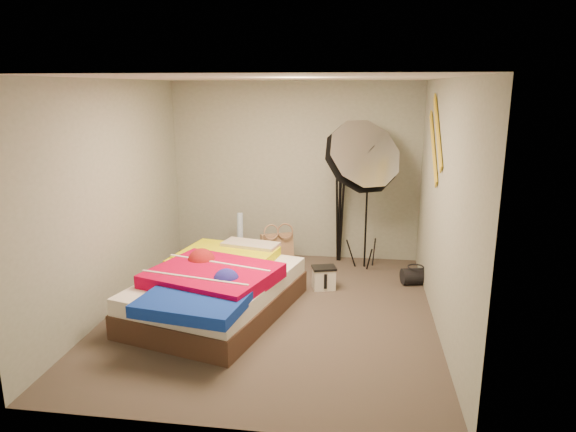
% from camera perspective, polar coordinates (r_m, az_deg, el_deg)
% --- Properties ---
extents(floor, '(4.00, 4.00, 0.00)m').
position_cam_1_polar(floor, '(5.76, -1.84, -10.64)').
color(floor, '#493E36').
rests_on(floor, ground).
extents(ceiling, '(4.00, 4.00, 0.00)m').
position_cam_1_polar(ceiling, '(5.23, -2.07, 15.08)').
color(ceiling, silver).
rests_on(ceiling, wall_back).
extents(wall_back, '(3.50, 0.00, 3.50)m').
position_cam_1_polar(wall_back, '(7.30, 0.75, 4.99)').
color(wall_back, '#9EA394').
rests_on(wall_back, floor).
extents(wall_front, '(3.50, 0.00, 3.50)m').
position_cam_1_polar(wall_front, '(3.48, -7.63, -5.59)').
color(wall_front, '#9EA394').
rests_on(wall_front, floor).
extents(wall_left, '(0.00, 4.00, 4.00)m').
position_cam_1_polar(wall_left, '(5.91, -18.93, 2.02)').
color(wall_left, '#9EA394').
rests_on(wall_left, floor).
extents(wall_right, '(0.00, 4.00, 4.00)m').
position_cam_1_polar(wall_right, '(5.35, 16.86, 0.95)').
color(wall_right, '#9EA394').
rests_on(wall_right, floor).
extents(tote_bag, '(0.48, 0.35, 0.46)m').
position_cam_1_polar(tote_bag, '(7.14, -1.21, -3.74)').
color(tote_bag, tan).
rests_on(tote_bag, floor).
extents(wrapping_roll, '(0.12, 0.22, 0.73)m').
position_cam_1_polar(wrapping_roll, '(7.15, -5.34, -2.56)').
color(wrapping_roll, '#70A4E0').
rests_on(wrapping_roll, floor).
extents(camera_case, '(0.30, 0.25, 0.26)m').
position_cam_1_polar(camera_case, '(6.35, 4.00, -6.96)').
color(camera_case, white).
rests_on(camera_case, floor).
extents(duffel_bag, '(0.38, 0.29, 0.21)m').
position_cam_1_polar(duffel_bag, '(6.69, 13.95, -6.50)').
color(duffel_bag, black).
rests_on(duffel_bag, floor).
extents(wall_stripe_upper, '(0.02, 0.91, 0.78)m').
position_cam_1_polar(wall_stripe_upper, '(5.83, 16.29, 9.02)').
color(wall_stripe_upper, gold).
rests_on(wall_stripe_upper, wall_right).
extents(wall_stripe_lower, '(0.02, 0.91, 0.78)m').
position_cam_1_polar(wall_stripe_lower, '(6.09, 15.84, 7.36)').
color(wall_stripe_lower, gold).
rests_on(wall_stripe_lower, wall_right).
extents(bed, '(1.81, 2.32, 0.57)m').
position_cam_1_polar(bed, '(5.68, -7.91, -7.99)').
color(bed, '#492F24').
rests_on(bed, floor).
extents(photo_umbrella, '(1.05, 1.10, 2.12)m').
position_cam_1_polar(photo_umbrella, '(6.66, 8.09, 6.33)').
color(photo_umbrella, black).
rests_on(photo_umbrella, floor).
extents(camera_tripod, '(0.09, 0.09, 1.30)m').
position_cam_1_polar(camera_tripod, '(7.21, 5.77, 0.74)').
color(camera_tripod, black).
rests_on(camera_tripod, floor).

